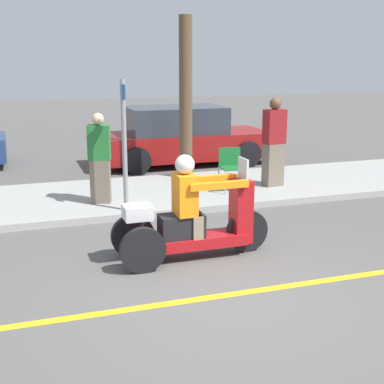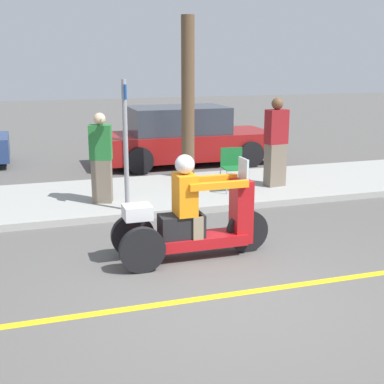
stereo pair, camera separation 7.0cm
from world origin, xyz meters
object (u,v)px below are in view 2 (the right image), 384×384
object	(u,v)px
folding_chair_curbside	(233,164)
street_sign	(126,140)
motorcycle_trike	(192,221)
tree_trunk	(188,99)
spectator_mid_group	(101,160)
spectator_end_of_line	(276,144)
parked_car_lot_left	(184,137)

from	to	relation	value
folding_chair_curbside	street_sign	world-z (taller)	street_sign
motorcycle_trike	folding_chair_curbside	world-z (taller)	motorcycle_trike
folding_chair_curbside	tree_trunk	xyz separation A→B (m)	(-0.49, 1.38, 1.19)
tree_trunk	spectator_mid_group	bearing A→B (deg)	-143.77
motorcycle_trike	spectator_mid_group	size ratio (longest dim) A/B	1.35
spectator_mid_group	tree_trunk	xyz separation A→B (m)	(2.10, 1.54, 0.92)
spectator_end_of_line	folding_chair_curbside	xyz separation A→B (m)	(-0.93, -0.04, -0.35)
spectator_end_of_line	parked_car_lot_left	size ratio (longest dim) A/B	0.41
tree_trunk	parked_car_lot_left	bearing A→B (deg)	75.69
tree_trunk	street_sign	world-z (taller)	tree_trunk
spectator_end_of_line	parked_car_lot_left	bearing A→B (deg)	105.42
street_sign	folding_chair_curbside	bearing A→B (deg)	19.23
motorcycle_trike	spectator_mid_group	xyz separation A→B (m)	(-0.78, 2.82, 0.38)
street_sign	spectator_mid_group	bearing A→B (deg)	117.57
motorcycle_trike	spectator_end_of_line	bearing A→B (deg)	47.79
folding_chair_curbside	spectator_mid_group	bearing A→B (deg)	-176.45
spectator_end_of_line	tree_trunk	bearing A→B (deg)	136.95
motorcycle_trike	street_sign	bearing A→B (deg)	101.71
street_sign	motorcycle_trike	bearing A→B (deg)	-78.29
tree_trunk	street_sign	xyz separation A→B (m)	(-1.77, -2.16, -0.49)
motorcycle_trike	street_sign	distance (m)	2.37
motorcycle_trike	spectator_mid_group	bearing A→B (deg)	105.51
spectator_end_of_line	folding_chair_curbside	size ratio (longest dim) A/B	2.16
motorcycle_trike	folding_chair_curbside	bearing A→B (deg)	58.75
motorcycle_trike	tree_trunk	xyz separation A→B (m)	(1.31, 4.35, 1.29)
street_sign	tree_trunk	bearing A→B (deg)	50.75
motorcycle_trike	parked_car_lot_left	world-z (taller)	parked_car_lot_left
parked_car_lot_left	street_sign	xyz separation A→B (m)	(-2.28, -4.16, 0.63)
folding_chair_curbside	parked_car_lot_left	distance (m)	3.37
spectator_end_of_line	spectator_mid_group	distance (m)	3.53
motorcycle_trike	tree_trunk	bearing A→B (deg)	73.20
spectator_end_of_line	street_sign	bearing A→B (deg)	-165.40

